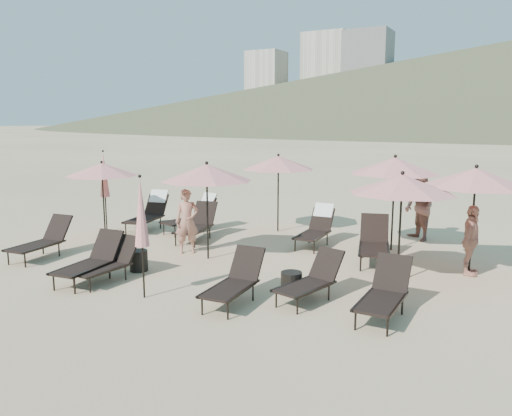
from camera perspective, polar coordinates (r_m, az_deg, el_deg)
The scene contains 26 objects.
ground at distance 9.88m, azimuth -4.87°, elevation -9.82°, with size 800.00×800.00×0.00m, color #D6BA8C.
hotel_skyline at distance 296.66m, azimuth 9.53°, elevation 13.69°, with size 109.00×82.00×55.00m.
lounger_0 at distance 13.36m, azimuth -23.25°, elevation -3.37°, with size 0.82×1.75×0.97m.
lounger_1 at distance 11.09m, azimuth -18.38°, elevation -5.66°, with size 0.82×1.74×0.97m.
lounger_2 at distance 10.96m, azimuth -16.49°, elevation -5.98°, with size 0.65×1.54×0.87m.
lounger_3 at distance 9.28m, azimuth -2.43°, elevation -8.27°, with size 0.72×1.65×0.93m.
lounger_4 at distance 9.46m, azimuth 6.34°, elevation -8.09°, with size 0.94×1.64×0.89m.
lounger_5 at distance 8.91m, azimuth 14.47°, elevation -9.30°, with size 0.64×1.65×0.95m.
lounger_6 at distance 15.89m, azimuth -12.08°, elevation -0.42°, with size 1.04×1.95×1.16m.
lounger_7 at distance 15.37m, azimuth -7.16°, elevation -0.69°, with size 1.09×1.90×1.12m.
lounger_8 at distance 14.21m, azimuth -6.75°, elevation -1.80°, with size 1.01×1.86×1.01m.
lounger_9 at distance 13.61m, azimuth 6.93°, elevation -2.16°, with size 0.69×1.73×1.07m.
lounger_10 at distance 12.25m, azimuth 13.35°, elevation -3.81°, with size 1.15×1.94×1.04m.
umbrella_open_0 at distance 15.10m, azimuth -17.20°, elevation 4.21°, with size 2.06×2.06×2.22m.
umbrella_open_1 at distance 11.99m, azimuth -5.65°, elevation 4.02°, with size 2.22×2.22×2.39m.
umbrella_open_2 at distance 10.57m, azimuth 16.36°, elevation 2.63°, with size 2.17×2.17×2.34m.
umbrella_open_3 at distance 15.05m, azimuth 2.57°, elevation 5.19°, with size 2.21×2.21×2.38m.
umbrella_open_4 at distance 13.26m, azimuth 15.59°, elevation 4.66°, with size 2.32×2.32×2.50m.
umbrella_open_5 at distance 11.63m, azimuth 23.82°, elevation 3.20°, with size 2.26×2.26×2.43m.
umbrella_closed_0 at distance 9.50m, azimuth -13.00°, elevation -0.56°, with size 0.28×0.28×2.37m.
umbrella_closed_1 at distance 15.79m, azimuth -16.97°, elevation 3.62°, with size 0.29×0.29×2.49m.
side_table_0 at distance 11.58m, azimuth -13.25°, elevation -5.87°, with size 0.41×0.41×0.47m, color black.
side_table_1 at distance 9.89m, azimuth 4.06°, elevation -8.49°, with size 0.42×0.42×0.42m, color black.
beachgoer_a at distance 12.79m, azimuth -7.89°, elevation -1.52°, with size 0.60×0.39×1.65m, color #AC705D.
beachgoer_b at distance 14.78m, azimuth 18.18°, elevation 0.08°, with size 0.92×0.72×1.89m, color #91594B.
beachgoer_c at distance 11.81m, azimuth 23.34°, elevation -3.43°, with size 0.91×0.38×1.55m, color tan.
Camera 1 is at (5.19, -7.73, 3.31)m, focal length 35.00 mm.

